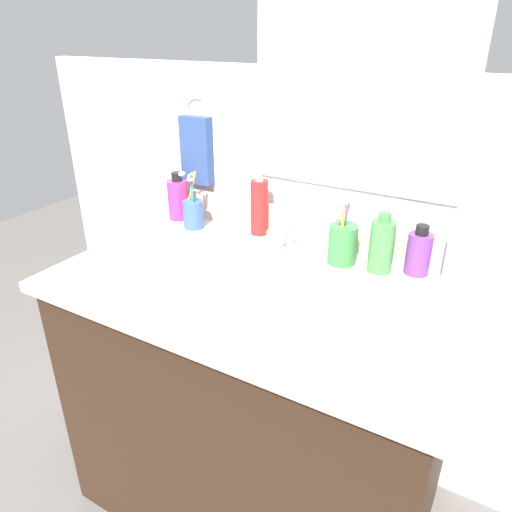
{
  "coord_description": "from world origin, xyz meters",
  "views": [
    {
      "loc": [
        0.54,
        -0.93,
        1.4
      ],
      "look_at": [
        -0.01,
        0.0,
        0.88
      ],
      "focal_mm": 33.42,
      "sensor_mm": 36.0,
      "label": 1
    }
  ],
  "objects_px": {
    "bottle_lotion_white": "(456,258)",
    "cup_green": "(342,244)",
    "bottle_cream_purple": "(419,252)",
    "bottle_soap_pink": "(178,198)",
    "faucet": "(287,242)",
    "bottle_toner_green": "(382,245)",
    "cup_blue_plastic": "(193,213)",
    "hand_towel": "(197,151)",
    "bottle_spray_red": "(259,206)"
  },
  "relations": [
    {
      "from": "bottle_lotion_white",
      "to": "cup_green",
      "type": "xyz_separation_m",
      "value": [
        -0.28,
        -0.04,
        -0.01
      ]
    },
    {
      "from": "bottle_lotion_white",
      "to": "faucet",
      "type": "bearing_deg",
      "value": -173.77
    },
    {
      "from": "bottle_lotion_white",
      "to": "bottle_toner_green",
      "type": "bearing_deg",
      "value": -168.25
    },
    {
      "from": "faucet",
      "to": "bottle_soap_pink",
      "type": "height_order",
      "value": "bottle_soap_pink"
    },
    {
      "from": "bottle_toner_green",
      "to": "cup_blue_plastic",
      "type": "bearing_deg",
      "value": -179.48
    },
    {
      "from": "bottle_soap_pink",
      "to": "hand_towel",
      "type": "bearing_deg",
      "value": 65.88
    },
    {
      "from": "hand_towel",
      "to": "cup_green",
      "type": "bearing_deg",
      "value": -11.53
    },
    {
      "from": "bottle_lotion_white",
      "to": "bottle_toner_green",
      "type": "distance_m",
      "value": 0.18
    },
    {
      "from": "hand_towel",
      "to": "bottle_spray_red",
      "type": "height_order",
      "value": "hand_towel"
    },
    {
      "from": "hand_towel",
      "to": "bottle_spray_red",
      "type": "relative_size",
      "value": 1.04
    },
    {
      "from": "faucet",
      "to": "bottle_lotion_white",
      "type": "height_order",
      "value": "bottle_lotion_white"
    },
    {
      "from": "faucet",
      "to": "bottle_lotion_white",
      "type": "bearing_deg",
      "value": 6.23
    },
    {
      "from": "bottle_toner_green",
      "to": "cup_green",
      "type": "distance_m",
      "value": 0.11
    },
    {
      "from": "bottle_toner_green",
      "to": "cup_green",
      "type": "height_order",
      "value": "cup_green"
    },
    {
      "from": "bottle_lotion_white",
      "to": "cup_green",
      "type": "relative_size",
      "value": 0.83
    },
    {
      "from": "faucet",
      "to": "bottle_toner_green",
      "type": "height_order",
      "value": "bottle_toner_green"
    },
    {
      "from": "bottle_cream_purple",
      "to": "cup_green",
      "type": "xyz_separation_m",
      "value": [
        -0.19,
        -0.04,
        -0.0
      ]
    },
    {
      "from": "bottle_lotion_white",
      "to": "cup_blue_plastic",
      "type": "relative_size",
      "value": 0.78
    },
    {
      "from": "bottle_toner_green",
      "to": "bottle_spray_red",
      "type": "bearing_deg",
      "value": 171.77
    },
    {
      "from": "bottle_toner_green",
      "to": "bottle_spray_red",
      "type": "xyz_separation_m",
      "value": [
        -0.4,
        0.06,
        0.02
      ]
    },
    {
      "from": "bottle_spray_red",
      "to": "cup_blue_plastic",
      "type": "xyz_separation_m",
      "value": [
        -0.21,
        -0.06,
        -0.04
      ]
    },
    {
      "from": "bottle_cream_purple",
      "to": "bottle_soap_pink",
      "type": "bearing_deg",
      "value": 179.87
    },
    {
      "from": "cup_blue_plastic",
      "to": "bottle_cream_purple",
      "type": "bearing_deg",
      "value": 3.37
    },
    {
      "from": "faucet",
      "to": "cup_green",
      "type": "distance_m",
      "value": 0.17
    },
    {
      "from": "bottle_soap_pink",
      "to": "cup_blue_plastic",
      "type": "distance_m",
      "value": 0.11
    },
    {
      "from": "cup_blue_plastic",
      "to": "cup_green",
      "type": "height_order",
      "value": "cup_blue_plastic"
    },
    {
      "from": "bottle_cream_purple",
      "to": "bottle_lotion_white",
      "type": "height_order",
      "value": "bottle_lotion_white"
    },
    {
      "from": "faucet",
      "to": "bottle_cream_purple",
      "type": "distance_m",
      "value": 0.36
    },
    {
      "from": "hand_towel",
      "to": "faucet",
      "type": "bearing_deg",
      "value": -16.8
    },
    {
      "from": "hand_towel",
      "to": "bottle_soap_pink",
      "type": "distance_m",
      "value": 0.17
    },
    {
      "from": "cup_blue_plastic",
      "to": "cup_green",
      "type": "relative_size",
      "value": 1.06
    },
    {
      "from": "bottle_toner_green",
      "to": "bottle_spray_red",
      "type": "distance_m",
      "value": 0.41
    },
    {
      "from": "bottle_cream_purple",
      "to": "bottle_lotion_white",
      "type": "xyz_separation_m",
      "value": [
        0.09,
        0.0,
        0.01
      ]
    },
    {
      "from": "bottle_cream_purple",
      "to": "bottle_toner_green",
      "type": "distance_m",
      "value": 0.1
    },
    {
      "from": "faucet",
      "to": "bottle_lotion_white",
      "type": "distance_m",
      "value": 0.45
    },
    {
      "from": "bottle_lotion_white",
      "to": "cup_blue_plastic",
      "type": "bearing_deg",
      "value": -176.9
    },
    {
      "from": "faucet",
      "to": "bottle_toner_green",
      "type": "xyz_separation_m",
      "value": [
        0.27,
        0.01,
        0.05
      ]
    },
    {
      "from": "faucet",
      "to": "bottle_cream_purple",
      "type": "height_order",
      "value": "bottle_cream_purple"
    },
    {
      "from": "bottle_soap_pink",
      "to": "bottle_toner_green",
      "type": "relative_size",
      "value": 0.96
    },
    {
      "from": "hand_towel",
      "to": "bottle_soap_pink",
      "type": "relative_size",
      "value": 1.38
    },
    {
      "from": "faucet",
      "to": "cup_green",
      "type": "height_order",
      "value": "cup_green"
    },
    {
      "from": "hand_towel",
      "to": "cup_blue_plastic",
      "type": "relative_size",
      "value": 1.17
    },
    {
      "from": "bottle_toner_green",
      "to": "bottle_lotion_white",
      "type": "bearing_deg",
      "value": 11.75
    },
    {
      "from": "bottle_soap_pink",
      "to": "cup_green",
      "type": "relative_size",
      "value": 0.9
    },
    {
      "from": "hand_towel",
      "to": "cup_green",
      "type": "distance_m",
      "value": 0.6
    },
    {
      "from": "bottle_cream_purple",
      "to": "bottle_toner_green",
      "type": "bearing_deg",
      "value": -158.1
    },
    {
      "from": "bottle_lotion_white",
      "to": "bottle_spray_red",
      "type": "distance_m",
      "value": 0.58
    },
    {
      "from": "bottle_cream_purple",
      "to": "bottle_lotion_white",
      "type": "bearing_deg",
      "value": 0.95
    },
    {
      "from": "hand_towel",
      "to": "cup_blue_plastic",
      "type": "distance_m",
      "value": 0.21
    },
    {
      "from": "cup_green",
      "to": "bottle_toner_green",
      "type": "bearing_deg",
      "value": 3.32
    }
  ]
}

